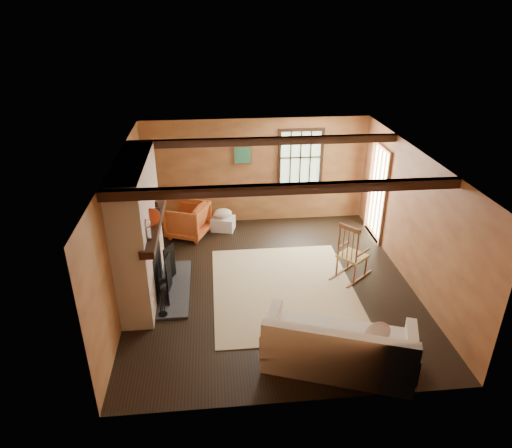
{
  "coord_description": "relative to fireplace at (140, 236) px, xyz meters",
  "views": [
    {
      "loc": [
        -0.97,
        -6.95,
        4.63
      ],
      "look_at": [
        -0.23,
        0.4,
        1.03
      ],
      "focal_mm": 32.0,
      "sensor_mm": 36.0,
      "label": 1
    }
  ],
  "objects": [
    {
      "name": "sofa",
      "position": [
        2.89,
        -2.17,
        -0.81
      ],
      "size": [
        2.25,
        1.55,
        0.84
      ],
      "rotation": [
        0.0,
        0.0,
        -0.34
      ],
      "color": "silver",
      "rests_on": "ground"
    },
    {
      "name": "ground",
      "position": [
        2.23,
        0.0,
        -1.1
      ],
      "size": [
        5.5,
        5.5,
        0.0
      ],
      "primitive_type": "plane",
      "color": "black",
      "rests_on": "ground"
    },
    {
      "name": "room_envelope",
      "position": [
        2.45,
        0.26,
        0.53
      ],
      "size": [
        5.02,
        5.52,
        2.44
      ],
      "color": "#AF6E3E",
      "rests_on": "ground"
    },
    {
      "name": "rocking_chair",
      "position": [
        3.71,
        0.09,
        -0.63
      ],
      "size": [
        0.89,
        0.84,
        1.12
      ],
      "rotation": [
        0.0,
        0.0,
        2.27
      ],
      "color": "tan",
      "rests_on": "ground"
    },
    {
      "name": "laundry_basket",
      "position": [
        1.44,
        2.3,
        -0.95
      ],
      "size": [
        0.58,
        0.49,
        0.3
      ],
      "primitive_type": "cube",
      "rotation": [
        0.0,
        0.0,
        -0.26
      ],
      "color": "white",
      "rests_on": "ground"
    },
    {
      "name": "basket_pillow",
      "position": [
        1.44,
        2.3,
        -0.7
      ],
      "size": [
        0.47,
        0.41,
        0.2
      ],
      "primitive_type": "ellipsoid",
      "rotation": [
        0.0,
        0.0,
        -0.24
      ],
      "color": "silver",
      "rests_on": "laundry_basket"
    },
    {
      "name": "firewood_pile",
      "position": [
        0.28,
        2.55,
        -0.99
      ],
      "size": [
        0.63,
        0.11,
        0.23
      ],
      "color": "brown",
      "rests_on": "ground"
    },
    {
      "name": "armchair",
      "position": [
        0.66,
        2.09,
        -0.73
      ],
      "size": [
        1.06,
        1.05,
        0.75
      ],
      "primitive_type": "imported",
      "rotation": [
        0.0,
        0.0,
        -1.96
      ],
      "color": "#BF6026",
      "rests_on": "ground"
    },
    {
      "name": "rug",
      "position": [
        2.43,
        -0.2,
        -1.1
      ],
      "size": [
        2.5,
        3.0,
        0.01
      ],
      "primitive_type": "cube",
      "color": "beige",
      "rests_on": "ground"
    },
    {
      "name": "fireplace",
      "position": [
        0.0,
        0.0,
        0.0
      ],
      "size": [
        1.02,
        2.3,
        2.4
      ],
      "color": "#A64540",
      "rests_on": "ground"
    }
  ]
}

